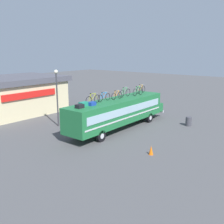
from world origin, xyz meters
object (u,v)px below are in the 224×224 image
at_px(rooftop_bicycle_5, 138,91).
at_px(street_lamp, 57,91).
at_px(rooftop_bicycle_1, 93,99).
at_px(rooftop_bicycle_4, 125,93).
at_px(rooftop_bicycle_6, 141,89).
at_px(luggage_bag_2, 84,104).
at_px(luggage_bag_1, 80,106).
at_px(rooftop_bicycle_3, 117,95).
at_px(luggage_bag_3, 92,104).
at_px(traffic_cone, 151,150).
at_px(bus, 119,111).
at_px(trash_bin, 189,121).
at_px(rooftop_bicycle_2, 104,97).

bearing_deg(rooftop_bicycle_5, street_lamp, 137.88).
relative_size(rooftop_bicycle_1, rooftop_bicycle_5, 0.99).
xyz_separation_m(rooftop_bicycle_4, rooftop_bicycle_6, (3.06, 0.07, -0.01)).
height_order(luggage_bag_2, street_lamp, street_lamp).
bearing_deg(luggage_bag_1, rooftop_bicycle_6, 2.32).
distance_m(luggage_bag_1, rooftop_bicycle_3, 5.02).
height_order(luggage_bag_3, rooftop_bicycle_5, rooftop_bicycle_5).
distance_m(rooftop_bicycle_3, rooftop_bicycle_4, 1.58).
bearing_deg(traffic_cone, bus, 56.99).
relative_size(rooftop_bicycle_3, rooftop_bicycle_5, 0.89).
relative_size(luggage_bag_2, rooftop_bicycle_6, 0.44).
bearing_deg(traffic_cone, trash_bin, 5.82).
xyz_separation_m(bus, trash_bin, (5.14, -4.91, -1.31)).
bearing_deg(rooftop_bicycle_1, rooftop_bicycle_3, -5.43).
bearing_deg(bus, rooftop_bicycle_3, 132.13).
bearing_deg(rooftop_bicycle_2, luggage_bag_2, -177.76).
xyz_separation_m(rooftop_bicycle_5, street_lamp, (-6.03, 5.46, 0.26)).
relative_size(luggage_bag_3, rooftop_bicycle_3, 0.39).
distance_m(rooftop_bicycle_4, traffic_cone, 8.60).
height_order(rooftop_bicycle_2, traffic_cone, rooftop_bicycle_2).
xyz_separation_m(luggage_bag_2, street_lamp, (1.32, 4.92, 0.50)).
height_order(rooftop_bicycle_1, rooftop_bicycle_6, rooftop_bicycle_6).
relative_size(luggage_bag_2, rooftop_bicycle_1, 0.42).
bearing_deg(luggage_bag_3, trash_bin, -28.67).
bearing_deg(luggage_bag_2, trash_bin, -28.75).
relative_size(rooftop_bicycle_6, traffic_cone, 2.47).
height_order(luggage_bag_2, rooftop_bicycle_2, rooftop_bicycle_2).
xyz_separation_m(luggage_bag_2, rooftop_bicycle_5, (7.35, -0.53, 0.23)).
relative_size(luggage_bag_1, rooftop_bicycle_3, 0.39).
bearing_deg(luggage_bag_1, rooftop_bicycle_2, 6.60).
distance_m(luggage_bag_1, street_lamp, 5.64).
distance_m(bus, luggage_bag_2, 4.60).
height_order(luggage_bag_1, rooftop_bicycle_3, rooftop_bicycle_3).
bearing_deg(rooftop_bicycle_6, luggage_bag_2, -179.39).
bearing_deg(rooftop_bicycle_4, rooftop_bicycle_5, -20.05).
xyz_separation_m(luggage_bag_2, traffic_cone, (0.61, -6.14, -2.73)).
bearing_deg(street_lamp, trash_bin, -51.01).
bearing_deg(trash_bin, traffic_cone, -174.18).
distance_m(bus, street_lamp, 6.34).
bearing_deg(luggage_bag_1, street_lamp, 68.41).
distance_m(luggage_bag_3, rooftop_bicycle_3, 3.64).
height_order(luggage_bag_3, rooftop_bicycle_3, rooftop_bicycle_3).
xyz_separation_m(trash_bin, traffic_cone, (-8.92, -0.91, -0.11)).
bearing_deg(street_lamp, rooftop_bicycle_1, -90.61).
bearing_deg(rooftop_bicycle_4, rooftop_bicycle_3, -172.95).
relative_size(luggage_bag_3, rooftop_bicycle_1, 0.35).
distance_m(bus, rooftop_bicycle_1, 3.51).
distance_m(luggage_bag_2, rooftop_bicycle_1, 1.29).
distance_m(rooftop_bicycle_6, trash_bin, 6.07).
distance_m(bus, traffic_cone, 7.08).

